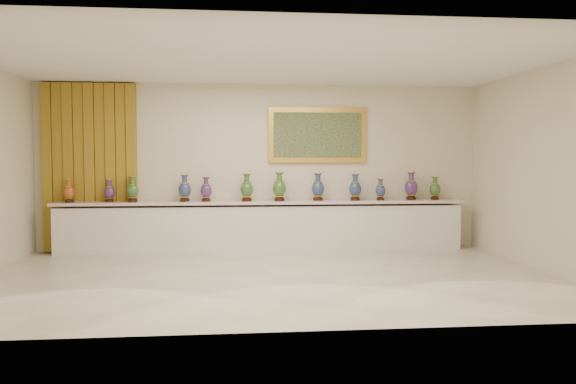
{
  "coord_description": "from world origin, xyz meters",
  "views": [
    {
      "loc": [
        -0.53,
        -7.73,
        1.64
      ],
      "look_at": [
        0.4,
        1.7,
        1.09
      ],
      "focal_mm": 35.0,
      "sensor_mm": 36.0,
      "label": 1
    }
  ],
  "objects_px": {
    "vase_1": "(109,192)",
    "vase_2": "(133,190)",
    "counter": "(263,227)",
    "vase_0": "(69,192)"
  },
  "relations": [
    {
      "from": "vase_1",
      "to": "vase_2",
      "type": "xyz_separation_m",
      "value": [
        0.4,
        -0.03,
        0.03
      ]
    },
    {
      "from": "counter",
      "to": "vase_0",
      "type": "xyz_separation_m",
      "value": [
        -3.35,
        -0.02,
        0.64
      ]
    },
    {
      "from": "counter",
      "to": "vase_2",
      "type": "xyz_separation_m",
      "value": [
        -2.27,
        -0.01,
        0.67
      ]
    },
    {
      "from": "counter",
      "to": "vase_2",
      "type": "distance_m",
      "value": 2.37
    },
    {
      "from": "vase_0",
      "to": "vase_1",
      "type": "height_order",
      "value": "vase_0"
    },
    {
      "from": "counter",
      "to": "vase_1",
      "type": "height_order",
      "value": "vase_1"
    },
    {
      "from": "vase_0",
      "to": "vase_1",
      "type": "relative_size",
      "value": 1.03
    },
    {
      "from": "counter",
      "to": "vase_0",
      "type": "relative_size",
      "value": 18.01
    },
    {
      "from": "counter",
      "to": "vase_0",
      "type": "height_order",
      "value": "vase_0"
    },
    {
      "from": "counter",
      "to": "vase_2",
      "type": "relative_size",
      "value": 15.99
    }
  ]
}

